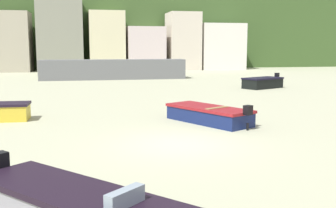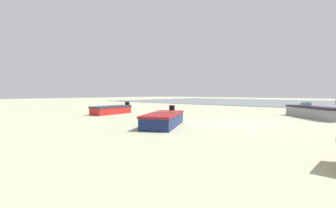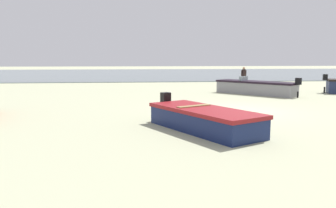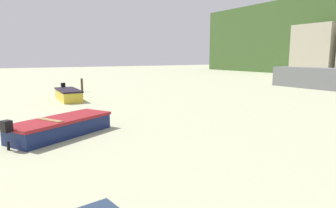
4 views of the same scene
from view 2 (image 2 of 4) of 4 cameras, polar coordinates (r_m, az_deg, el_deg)
ground_plane at (r=14.90m, az=15.74°, el=-4.52°), size 160.00×160.00×0.00m
tidal_water at (r=49.83m, az=33.55°, el=0.15°), size 80.00×36.00×0.06m
boat_navy_2 at (r=13.00m, az=-1.04°, el=-3.80°), size 3.40×4.51×1.05m
boat_grey_4 at (r=20.34m, az=32.06°, el=-1.68°), size 4.54×4.86×1.18m
boat_red_5 at (r=21.06m, az=-13.69°, el=-1.39°), size 1.87×4.20×1.05m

